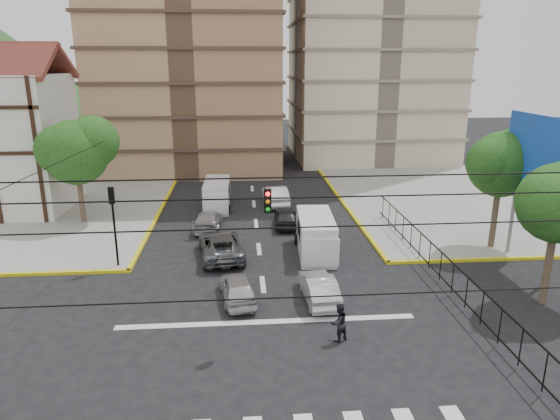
{
  "coord_description": "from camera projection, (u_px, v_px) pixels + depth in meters",
  "views": [
    {
      "loc": [
        -0.99,
        -18.15,
        10.85
      ],
      "look_at": [
        0.86,
        4.75,
        4.0
      ],
      "focal_mm": 32.0,
      "sensor_mm": 36.0,
      "label": 1
    }
  ],
  "objects": [
    {
      "name": "sidewalk_ne",
      "position": [
        496.0,
        198.0,
        41.14
      ],
      "size": [
        26.0,
        26.0,
        0.15
      ],
      "primitive_type": "cube",
      "color": "gray",
      "rests_on": "ground"
    },
    {
      "name": "car_silver_front_left",
      "position": [
        237.0,
        288.0,
        23.43
      ],
      "size": [
        1.99,
        3.85,
        1.25
      ],
      "primitive_type": "imported",
      "rotation": [
        0.0,
        0.0,
        3.29
      ],
      "color": "#B6B5BA",
      "rests_on": "ground"
    },
    {
      "name": "car_grey_mid_left",
      "position": [
        221.0,
        245.0,
        28.67
      ],
      "size": [
        3.0,
        5.33,
        1.41
      ],
      "primitive_type": "imported",
      "rotation": [
        0.0,
        0.0,
        3.28
      ],
      "color": "#595D61",
      "rests_on": "ground"
    },
    {
      "name": "car_darkgrey_mid_right",
      "position": [
        286.0,
        217.0,
        34.1
      ],
      "size": [
        1.77,
        3.9,
        1.3
      ],
      "primitive_type": "imported",
      "rotation": [
        0.0,
        0.0,
        3.08
      ],
      "color": "#262729",
      "rests_on": "ground"
    },
    {
      "name": "billboard",
      "position": [
        541.0,
        160.0,
        25.64
      ],
      "size": [
        0.36,
        6.2,
        8.1
      ],
      "color": "slate",
      "rests_on": "ground"
    },
    {
      "name": "park_fence",
      "position": [
        439.0,
        283.0,
        25.5
      ],
      "size": [
        0.1,
        22.5,
        1.66
      ],
      "primitive_type": null,
      "color": "black",
      "rests_on": "ground"
    },
    {
      "name": "pedestrian_crosswalk",
      "position": [
        339.0,
        323.0,
        19.98
      ],
      "size": [
        0.99,
        0.92,
        1.62
      ],
      "primitive_type": "imported",
      "rotation": [
        0.0,
        0.0,
        3.66
      ],
      "color": "black",
      "rests_on": "ground"
    },
    {
      "name": "traffic_light_hanging",
      "position": [
        271.0,
        214.0,
        16.88
      ],
      "size": [
        18.0,
        9.12,
        0.92
      ],
      "color": "black",
      "rests_on": "ground"
    },
    {
      "name": "ground",
      "position": [
        269.0,
        336.0,
        20.51
      ],
      "size": [
        160.0,
        160.0,
        0.0
      ],
      "primitive_type": "plane",
      "color": "black",
      "rests_on": "ground"
    },
    {
      "name": "tree_tudor",
      "position": [
        77.0,
        149.0,
        33.4
      ],
      "size": [
        5.39,
        4.4,
        7.43
      ],
      "color": "#473828",
      "rests_on": "ground"
    },
    {
      "name": "car_white_front_right",
      "position": [
        319.0,
        288.0,
        23.45
      ],
      "size": [
        1.6,
        3.99,
        1.29
      ],
      "primitive_type": "imported",
      "rotation": [
        0.0,
        0.0,
        3.2
      ],
      "color": "silver",
      "rests_on": "ground"
    },
    {
      "name": "tree_park_c",
      "position": [
        503.0,
        161.0,
        28.68
      ],
      "size": [
        4.65,
        3.8,
        7.25
      ],
      "color": "#473828",
      "rests_on": "ground"
    },
    {
      "name": "car_white_rear_right",
      "position": [
        275.0,
        195.0,
        39.21
      ],
      "size": [
        2.01,
        4.75,
        1.53
      ],
      "primitive_type": "imported",
      "rotation": [
        0.0,
        0.0,
        3.23
      ],
      "color": "white",
      "rests_on": "ground"
    },
    {
      "name": "van_left_lane",
      "position": [
        217.0,
        196.0,
        37.95
      ],
      "size": [
        2.02,
        4.78,
        2.14
      ],
      "rotation": [
        0.0,
        0.0,
        -0.02
      ],
      "color": "silver",
      "rests_on": "ground"
    },
    {
      "name": "car_silver_rear_left",
      "position": [
        208.0,
        220.0,
        33.55
      ],
      "size": [
        2.02,
        4.38,
        1.24
      ],
      "primitive_type": "imported",
      "rotation": [
        0.0,
        0.0,
        3.07
      ],
      "color": "#A9AAAE",
      "rests_on": "ground"
    },
    {
      "name": "van_right_lane",
      "position": [
        316.0,
        237.0,
        28.85
      ],
      "size": [
        2.24,
        5.12,
        2.26
      ],
      "rotation": [
        0.0,
        0.0,
        -0.06
      ],
      "color": "silver",
      "rests_on": "ground"
    },
    {
      "name": "stop_line",
      "position": [
        267.0,
        322.0,
        21.66
      ],
      "size": [
        13.0,
        0.4,
        0.01
      ],
      "primitive_type": "cube",
      "color": "silver",
      "rests_on": "ground"
    },
    {
      "name": "traffic_light_nw",
      "position": [
        113.0,
        213.0,
        26.47
      ],
      "size": [
        0.28,
        0.22,
        4.4
      ],
      "color": "black",
      "rests_on": "ground"
    }
  ]
}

